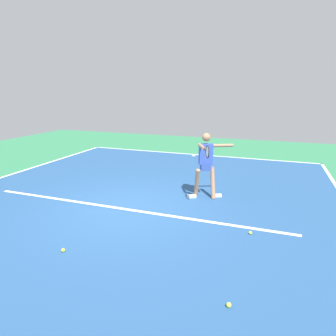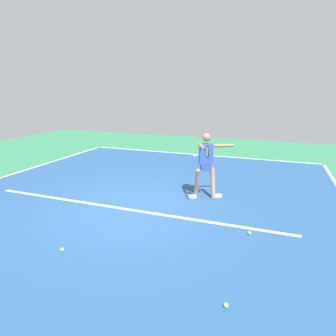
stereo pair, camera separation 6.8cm
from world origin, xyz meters
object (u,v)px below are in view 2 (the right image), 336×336
Objects in this scene: tennis_ball_near_service_line at (226,305)px; tennis_ball_centre_court at (250,233)px; tennis_ball_near_player at (62,250)px; tennis_player at (206,162)px.

tennis_ball_centre_court is at bearing -93.05° from tennis_ball_near_service_line.
tennis_ball_near_player is at bearing -6.98° from tennis_ball_near_service_line.
tennis_ball_near_service_line and tennis_ball_centre_court have the same top height.
tennis_ball_near_service_line is (-1.17, 3.80, -0.95)m from tennis_player.
tennis_ball_centre_court is (-0.11, -2.13, 0.00)m from tennis_ball_near_service_line.
tennis_ball_near_player is at bearing 37.83° from tennis_player.
tennis_ball_near_service_line is at bearing 86.95° from tennis_ball_centre_court.
tennis_ball_near_player and tennis_ball_near_service_line have the same top height.
tennis_player is 26.22× the size of tennis_ball_centre_court.
tennis_ball_near_player is at bearing 30.30° from tennis_ball_centre_court.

